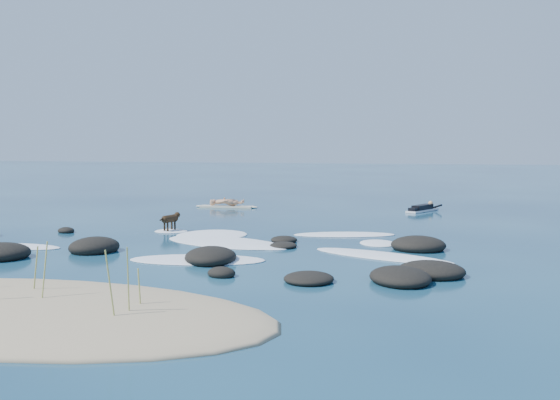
% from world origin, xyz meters
% --- Properties ---
extents(ground, '(160.00, 160.00, 0.00)m').
position_xyz_m(ground, '(0.00, 0.00, 0.00)').
color(ground, '#0A2642').
rests_on(ground, ground).
extents(sand_dune, '(9.00, 4.40, 0.60)m').
position_xyz_m(sand_dune, '(0.00, -8.20, 0.00)').
color(sand_dune, '#9E8966').
rests_on(sand_dune, ground).
extents(dune_grass, '(4.14, 1.29, 1.17)m').
position_xyz_m(dune_grass, '(0.02, -8.41, 0.64)').
color(dune_grass, '#9EA44F').
rests_on(dune_grass, ground).
extents(reef_rocks, '(14.80, 6.11, 0.53)m').
position_xyz_m(reef_rocks, '(0.61, -2.82, 0.11)').
color(reef_rocks, black).
rests_on(reef_rocks, ground).
extents(breaking_foam, '(13.79, 8.36, 0.12)m').
position_xyz_m(breaking_foam, '(0.40, -0.82, 0.01)').
color(breaking_foam, white).
rests_on(breaking_foam, ground).
extents(standing_surfer_rig, '(2.90, 0.64, 1.65)m').
position_xyz_m(standing_surfer_rig, '(-2.81, 9.48, 0.65)').
color(standing_surfer_rig, beige).
rests_on(standing_surfer_rig, ground).
extents(paddling_surfer_rig, '(1.47, 2.20, 0.40)m').
position_xyz_m(paddling_surfer_rig, '(5.81, 10.12, 0.14)').
color(paddling_surfer_rig, white).
rests_on(paddling_surfer_rig, ground).
extents(dog, '(0.43, 1.00, 0.64)m').
position_xyz_m(dog, '(-1.83, 1.53, 0.43)').
color(dog, black).
rests_on(dog, ground).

